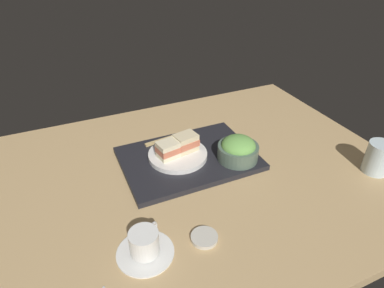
# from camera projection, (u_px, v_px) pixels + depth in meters

# --- Properties ---
(ground_plane) EXTENTS (1.40, 1.00, 0.03)m
(ground_plane) POSITION_uv_depth(u_px,v_px,m) (183.00, 180.00, 1.04)
(ground_plane) COLOR tan
(serving_tray) EXTENTS (0.44, 0.31, 0.02)m
(serving_tray) POSITION_uv_depth(u_px,v_px,m) (188.00, 158.00, 1.10)
(serving_tray) COLOR black
(serving_tray) RESTS_ON ground_plane
(sandwich_plate) EXTENTS (0.20, 0.20, 0.02)m
(sandwich_plate) POSITION_uv_depth(u_px,v_px,m) (178.00, 155.00, 1.08)
(sandwich_plate) COLOR silver
(sandwich_plate) RESTS_ON serving_tray
(sandwich_near) EXTENTS (0.08, 0.07, 0.06)m
(sandwich_near) POSITION_uv_depth(u_px,v_px,m) (186.00, 142.00, 1.08)
(sandwich_near) COLOR beige
(sandwich_near) RESTS_ON sandwich_plate
(sandwich_far) EXTENTS (0.08, 0.07, 0.05)m
(sandwich_far) POSITION_uv_depth(u_px,v_px,m) (169.00, 149.00, 1.05)
(sandwich_far) COLOR beige
(sandwich_far) RESTS_ON sandwich_plate
(salad_bowl) EXTENTS (0.13, 0.13, 0.08)m
(salad_bowl) POSITION_uv_depth(u_px,v_px,m) (238.00, 149.00, 1.06)
(salad_bowl) COLOR #4C6051
(salad_bowl) RESTS_ON serving_tray
(chopsticks_pair) EXTENTS (0.19, 0.04, 0.01)m
(chopsticks_pair) POSITION_uv_depth(u_px,v_px,m) (170.00, 138.00, 1.18)
(chopsticks_pair) COLOR tan
(chopsticks_pair) RESTS_ON serving_tray
(coffee_cup) EXTENTS (0.14, 0.14, 0.07)m
(coffee_cup) POSITION_uv_depth(u_px,v_px,m) (145.00, 245.00, 0.77)
(coffee_cup) COLOR white
(coffee_cup) RESTS_ON ground_plane
(drinking_glass) EXTENTS (0.08, 0.08, 0.10)m
(drinking_glass) POSITION_uv_depth(u_px,v_px,m) (378.00, 158.00, 1.03)
(drinking_glass) COLOR silver
(drinking_glass) RESTS_ON ground_plane
(small_sauce_dish) EXTENTS (0.07, 0.07, 0.01)m
(small_sauce_dish) POSITION_uv_depth(u_px,v_px,m) (204.00, 238.00, 0.82)
(small_sauce_dish) COLOR beige
(small_sauce_dish) RESTS_ON ground_plane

